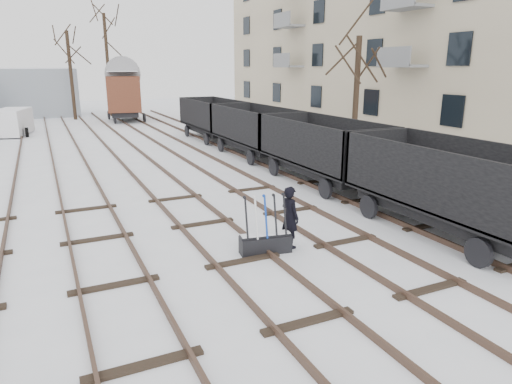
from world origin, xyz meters
The scene contains 15 objects.
ground centered at (0.00, 0.00, 0.00)m, with size 120.00×120.00×0.00m, color white.
tracks centered at (0.00, 13.67, 0.07)m, with size 13.90×52.00×0.16m.
apartment_block centered at (19.95, 14.00, 8.05)m, with size 10.12×45.00×16.10m.
shed_right centered at (-4.00, 40.00, 2.25)m, with size 7.00×6.00×4.50m.
ground_frame centered at (0.75, 0.29, 0.28)m, with size 1.35×0.61×1.49m.
worker centered at (1.50, 0.39, 0.81)m, with size 0.59×0.39×1.63m, color black.
freight_wagon_a centered at (6.00, -0.61, 0.98)m, with size 2.50×6.25×2.55m.
freight_wagon_b centered at (6.00, 5.79, 0.98)m, with size 2.50×6.25×2.55m.
freight_wagon_c centered at (6.00, 12.19, 0.98)m, with size 2.50×6.25×2.55m.
freight_wagon_d centered at (6.00, 18.59, 0.98)m, with size 2.50×6.25×2.55m.
box_van_wagon centered at (2.78, 31.88, 2.46)m, with size 3.87×5.97×4.23m.
panel_van centered at (-5.79, 26.16, 0.93)m, with size 2.61×4.34×1.79m.
tree_near centered at (10.99, 10.36, 3.04)m, with size 0.30×0.30×6.07m, color black.
tree_far_left centered at (-1.17, 34.89, 3.79)m, with size 0.30×0.30×7.58m, color black.
tree_far_right centered at (2.26, 36.75, 4.66)m, with size 0.30×0.30×9.31m, color black.
Camera 1 is at (-4.04, -9.32, 4.54)m, focal length 32.00 mm.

